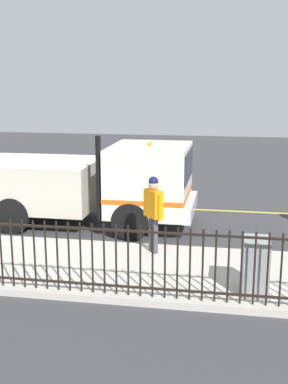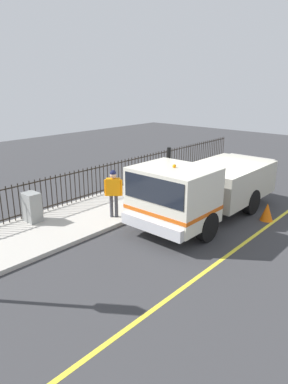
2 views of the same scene
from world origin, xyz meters
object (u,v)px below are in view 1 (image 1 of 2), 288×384
(work_truck, at_px, (91,180))
(utility_cabinet, at_px, (256,266))
(worker_standing, at_px, (153,206))
(traffic_cone, at_px, (60,196))

(work_truck, relative_size, utility_cabinet, 6.36)
(worker_standing, relative_size, traffic_cone, 2.66)
(worker_standing, height_order, traffic_cone, worker_standing)
(worker_standing, relative_size, utility_cabinet, 1.69)
(work_truck, bearing_deg, traffic_cone, -139.78)
(worker_standing, xyz_separation_m, traffic_cone, (-4.15, -3.67, -0.88))
(work_truck, distance_m, utility_cabinet, 5.99)
(worker_standing, xyz_separation_m, utility_cabinet, (1.85, 2.18, -0.55))
(worker_standing, distance_m, traffic_cone, 5.61)
(worker_standing, distance_m, utility_cabinet, 2.91)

